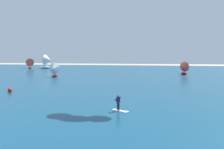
{
  "coord_description": "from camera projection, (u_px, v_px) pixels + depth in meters",
  "views": [
    {
      "loc": [
        3.57,
        -6.64,
        6.16
      ],
      "look_at": [
        0.38,
        18.62,
        3.63
      ],
      "focal_mm": 37.08,
      "sensor_mm": 36.0,
      "label": 1
    }
  ],
  "objects": [
    {
      "name": "marker_buoy",
      "position": [
        10.0,
        90.0,
        34.43
      ],
      "size": [
        0.68,
        0.68,
        0.68
      ],
      "primitive_type": "sphere",
      "color": "red",
      "rests_on": "ocean"
    },
    {
      "name": "ocean",
      "position": [
        127.0,
        76.0,
        58.2
      ],
      "size": [
        160.0,
        90.0,
        0.1
      ],
      "primitive_type": "cube",
      "color": "navy",
      "rests_on": "ground"
    },
    {
      "name": "sailboat_near_shore",
      "position": [
        183.0,
        68.0,
        61.49
      ],
      "size": [
        3.23,
        3.39,
        3.78
      ],
      "color": "maroon",
      "rests_on": "ocean"
    },
    {
      "name": "sailboat_trailing",
      "position": [
        54.0,
        70.0,
        55.26
      ],
      "size": [
        2.8,
        3.3,
        3.85
      ],
      "color": "maroon",
      "rests_on": "ocean"
    },
    {
      "name": "kitesurfer",
      "position": [
        120.0,
        105.0,
        23.67
      ],
      "size": [
        1.95,
        1.54,
        1.67
      ],
      "color": "white",
      "rests_on": "ocean"
    },
    {
      "name": "sailboat_mid_right",
      "position": [
        48.0,
        61.0,
        82.51
      ],
      "size": [
        4.89,
        4.19,
        5.63
      ],
      "color": "white",
      "rests_on": "ocean"
    },
    {
      "name": "sailboat_mid_left",
      "position": [
        30.0,
        63.0,
        84.22
      ],
      "size": [
        3.2,
        3.59,
        4.01
      ],
      "color": "maroon",
      "rests_on": "ocean"
    }
  ]
}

